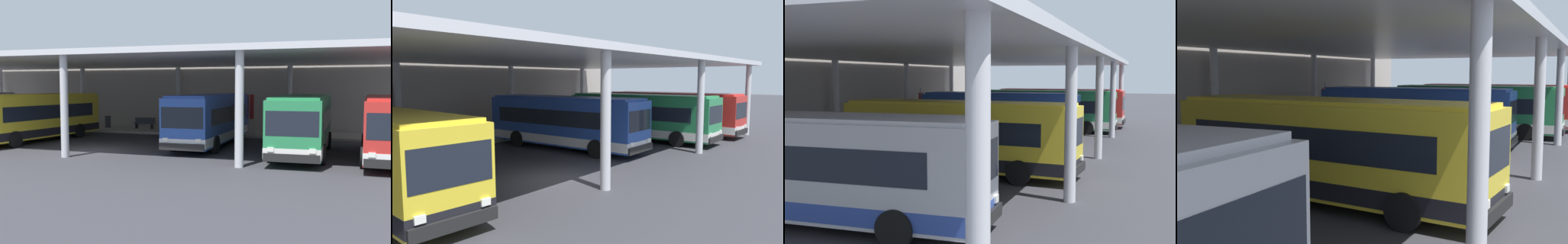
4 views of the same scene
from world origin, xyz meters
TOP-DOWN VIEW (x-y plane):
  - ground_plane at (0.00, 0.00)m, footprint 200.00×200.00m
  - platform_kerb at (0.00, 11.75)m, footprint 42.00×4.50m
  - station_building_facade at (0.00, 15.00)m, footprint 48.00×1.60m
  - canopy_shelter at (0.00, 5.50)m, footprint 40.00×17.00m
  - bus_second_bay at (-5.96, 2.89)m, footprint 3.30×10.69m
  - bus_middle_bay at (5.66, 4.55)m, footprint 2.87×10.58m
  - bus_far_bay at (11.50, 2.63)m, footprint 2.86×10.58m
  - bus_departing at (15.84, 2.32)m, footprint 2.83×10.56m
  - bench_waiting at (-2.33, 11.82)m, footprint 1.80×0.45m
  - banner_sign at (6.66, 10.94)m, footprint 0.70×0.12m

SIDE VIEW (x-z plane):
  - ground_plane at x=0.00m, z-range 0.00..0.00m
  - platform_kerb at x=0.00m, z-range 0.00..0.18m
  - bench_waiting at x=-2.33m, z-range 0.20..1.12m
  - bus_second_bay at x=-5.96m, z-range 0.07..3.24m
  - bus_middle_bay at x=5.66m, z-range 0.07..3.24m
  - bus_far_bay at x=11.50m, z-range 0.07..3.24m
  - bus_departing at x=15.84m, z-range 0.07..3.24m
  - banner_sign at x=6.66m, z-range 0.38..3.58m
  - station_building_facade at x=0.00m, z-range 0.00..7.10m
  - canopy_shelter at x=0.00m, z-range 2.52..8.07m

